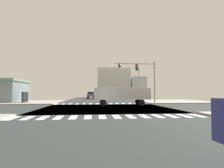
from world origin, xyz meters
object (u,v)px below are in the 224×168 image
traffic_signal_mast (139,72)px  box_truck_queued_1 (120,86)px  sedan_leading_3 (91,95)px  street_lamp (137,80)px  sedan_farside_2 (91,94)px

traffic_signal_mast → box_truck_queued_1: traffic_signal_mast is taller
sedan_leading_3 → traffic_signal_mast: bearing=110.7°
street_lamp → box_truck_queued_1: bearing=-112.8°
sedan_leading_3 → street_lamp: bearing=136.8°
sedan_farside_2 → sedan_leading_3: size_ratio=1.00×
sedan_farside_2 → sedan_leading_3: 10.32m
sedan_farside_2 → sedan_leading_3: (0.00, -10.32, 0.00)m
sedan_leading_3 → sedan_farside_2: bearing=-90.0°
street_lamp → box_truck_queued_1: street_lamp is taller
street_lamp → sedan_farside_2: bearing=117.0°
street_lamp → sedan_farside_2: street_lamp is taller
street_lamp → sedan_farside_2: (-10.04, 19.74, -3.21)m
traffic_signal_mast → sedan_farside_2: bearing=104.0°
street_lamp → sedan_leading_3: (-10.04, 9.42, -3.21)m
street_lamp → sedan_farside_2: size_ratio=1.66×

